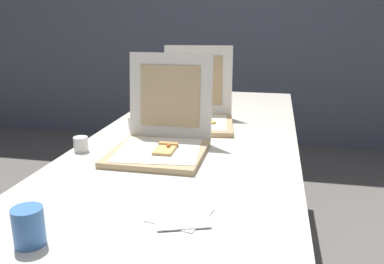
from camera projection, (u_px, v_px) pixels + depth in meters
wall_back at (243, 9)px, 3.76m from camera, size 10.00×0.10×2.60m
table at (195, 145)px, 1.79m from camera, size 0.88×2.17×0.73m
pizza_box_front at (161, 139)px, 1.53m from camera, size 0.35×0.39×0.37m
pizza_box_middle at (197, 114)px, 1.93m from camera, size 0.40×0.44×0.37m
cup_white_far at (165, 108)px, 2.16m from camera, size 0.06×0.06×0.06m
cup_white_mid at (134, 123)px, 1.86m from camera, size 0.06×0.06×0.06m
cup_white_near_left at (81, 144)px, 1.55m from camera, size 0.06×0.06×0.06m
cup_printed_front at (29, 227)px, 0.91m from camera, size 0.07×0.07×0.09m
napkin_pile at (181, 216)px, 1.05m from camera, size 0.18×0.18×0.01m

